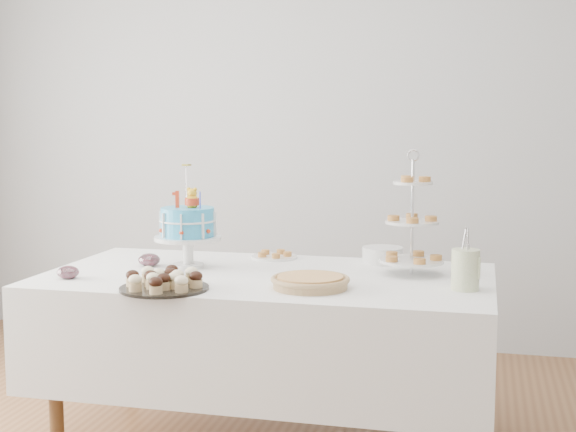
% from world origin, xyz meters
% --- Properties ---
extents(walls, '(5.04, 4.04, 2.70)m').
position_xyz_m(walls, '(0.00, 0.00, 1.35)').
color(walls, '#A9ABAE').
rests_on(walls, floor).
extents(table, '(1.92, 1.02, 0.77)m').
position_xyz_m(table, '(0.00, 0.30, 0.54)').
color(table, white).
rests_on(table, floor).
extents(birthday_cake, '(0.30, 0.30, 0.47)m').
position_xyz_m(birthday_cake, '(-0.39, 0.37, 0.90)').
color(birthday_cake, silver).
rests_on(birthday_cake, table).
extents(cupcake_tray, '(0.35, 0.35, 0.08)m').
position_xyz_m(cupcake_tray, '(-0.31, -0.10, 0.81)').
color(cupcake_tray, black).
rests_on(cupcake_tray, table).
extents(pie, '(0.32, 0.32, 0.05)m').
position_xyz_m(pie, '(0.24, 0.06, 0.80)').
color(pie, tan).
rests_on(pie, table).
extents(tiered_stand, '(0.28, 0.28, 0.54)m').
position_xyz_m(tiered_stand, '(0.61, 0.45, 1.00)').
color(tiered_stand, silver).
rests_on(tiered_stand, table).
extents(plate_stack, '(0.19, 0.19, 0.07)m').
position_xyz_m(plate_stack, '(0.45, 0.70, 0.81)').
color(plate_stack, silver).
rests_on(plate_stack, table).
extents(pastry_plate, '(0.22, 0.22, 0.03)m').
position_xyz_m(pastry_plate, '(-0.07, 0.70, 0.78)').
color(pastry_plate, silver).
rests_on(pastry_plate, table).
extents(jam_bowl_a, '(0.09, 0.09, 0.06)m').
position_xyz_m(jam_bowl_a, '(-0.79, 0.01, 0.80)').
color(jam_bowl_a, silver).
rests_on(jam_bowl_a, table).
extents(jam_bowl_b, '(0.10, 0.10, 0.06)m').
position_xyz_m(jam_bowl_b, '(-0.57, 0.36, 0.80)').
color(jam_bowl_b, silver).
rests_on(jam_bowl_b, table).
extents(utensil_pitcher, '(0.11, 0.11, 0.25)m').
position_xyz_m(utensil_pitcher, '(0.84, 0.18, 0.86)').
color(utensil_pitcher, white).
rests_on(utensil_pitcher, table).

